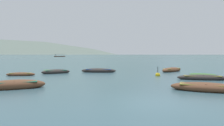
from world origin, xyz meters
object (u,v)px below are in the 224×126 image
rowboat_0 (56,72)px  rowboat_2 (21,74)px  rowboat_5 (99,71)px  rowboat_3 (202,78)px  rowboat_1 (172,70)px  rowboat_4 (205,88)px  ferry_0 (60,56)px  rowboat_6 (15,85)px  mooring_buoy (158,75)px

rowboat_0 → rowboat_2: size_ratio=1.13×
rowboat_5 → rowboat_2: bearing=-155.1°
rowboat_0 → rowboat_3: (14.97, -6.20, -0.01)m
rowboat_0 → rowboat_3: rowboat_0 is taller
rowboat_2 → rowboat_5: (8.29, 3.85, 0.06)m
rowboat_1 → rowboat_2: bearing=-165.0°
rowboat_2 → rowboat_4: size_ratio=0.69×
rowboat_5 → ferry_0: size_ratio=0.45×
rowboat_3 → ferry_0: 169.19m
rowboat_2 → rowboat_5: 9.14m
rowboat_1 → rowboat_6: 19.83m
rowboat_6 → ferry_0: bearing=102.7°
rowboat_1 → mooring_buoy: bearing=-120.4°
rowboat_0 → ferry_0: ferry_0 is taller
rowboat_0 → rowboat_2: bearing=-142.8°
rowboat_0 → rowboat_5: (5.10, 1.42, 0.01)m
rowboat_1 → ferry_0: size_ratio=0.39×
rowboat_2 → rowboat_3: rowboat_3 is taller
rowboat_4 → rowboat_5: (-7.46, 13.18, -0.01)m
rowboat_1 → rowboat_2: (-18.08, -4.85, -0.07)m
rowboat_2 → rowboat_4: rowboat_4 is taller
rowboat_4 → rowboat_5: size_ratio=0.99×
rowboat_5 → rowboat_6: (-5.06, -12.14, 0.03)m
rowboat_2 → rowboat_3: 18.55m
rowboat_4 → rowboat_6: (-12.53, 1.04, 0.02)m
rowboat_5 → ferry_0: bearing=105.5°
rowboat_1 → rowboat_4: rowboat_1 is taller
rowboat_6 → rowboat_5: bearing=67.4°
rowboat_5 → rowboat_6: bearing=-112.6°
rowboat_0 → rowboat_3: bearing=-22.5°
rowboat_6 → mooring_buoy: (11.61, 7.62, -0.12)m
rowboat_0 → rowboat_5: size_ratio=0.78×
rowboat_1 → rowboat_3: size_ratio=0.88×
rowboat_4 → mooring_buoy: bearing=96.0°
mooring_buoy → rowboat_1: bearing=59.6°
rowboat_3 → rowboat_1: bearing=90.5°
rowboat_3 → mooring_buoy: (-3.32, 3.10, -0.07)m
rowboat_3 → rowboat_0: bearing=157.5°
rowboat_0 → rowboat_5: bearing=15.6°
rowboat_0 → rowboat_1: rowboat_1 is taller
rowboat_0 → rowboat_5: rowboat_5 is taller
rowboat_2 → mooring_buoy: bearing=-2.6°
rowboat_0 → ferry_0: size_ratio=0.35×
rowboat_5 → rowboat_0: bearing=-164.4°
rowboat_0 → rowboat_1: size_ratio=0.88×
rowboat_0 → rowboat_2: rowboat_0 is taller
rowboat_1 → ferry_0: (-52.20, 152.30, 0.23)m
rowboat_4 → rowboat_3: bearing=66.6°
rowboat_0 → rowboat_6: rowboat_6 is taller
rowboat_5 → rowboat_6: rowboat_6 is taller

